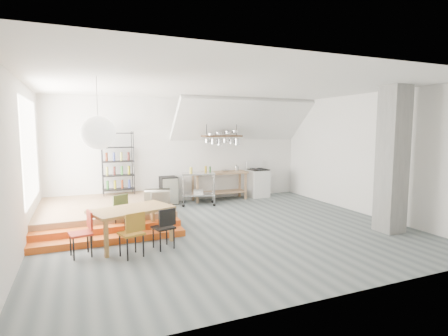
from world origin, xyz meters
name	(u,v)px	position (x,y,z in m)	size (l,w,h in m)	color
floor	(226,230)	(0.00, 0.00, 0.00)	(8.00, 8.00, 0.00)	#525C5F
wall_back	(183,150)	(0.00, 3.50, 1.60)	(8.00, 0.04, 3.20)	silver
wall_left	(20,167)	(-4.00, 0.00, 1.60)	(0.04, 7.00, 3.20)	silver
wall_right	(365,154)	(4.00, 0.00, 1.60)	(0.04, 7.00, 3.20)	silver
ceiling	(227,86)	(0.00, 0.00, 3.20)	(8.00, 7.00, 0.02)	white
slope_ceiling	(243,120)	(1.80, 2.90, 2.55)	(4.40, 1.80, 0.15)	white
window_pane	(31,151)	(-3.98, 1.50, 1.80)	(0.02, 2.50, 2.20)	white
platform	(104,212)	(-2.50, 2.00, 0.20)	(3.00, 3.00, 0.40)	#946E4A
step_lower	(111,239)	(-2.50, 0.05, 0.07)	(3.00, 0.35, 0.13)	#CF5618
step_upper	(109,232)	(-2.50, 0.40, 0.13)	(3.00, 0.35, 0.27)	#CF5618
concrete_column	(392,160)	(3.30, -1.50, 1.60)	(0.50, 0.50, 3.20)	slate
kitchen_counter	(219,181)	(1.10, 3.15, 0.63)	(1.80, 0.60, 0.91)	#946E4A
stove	(258,182)	(2.50, 3.16, 0.48)	(0.60, 0.60, 1.18)	white
pot_rack	(223,138)	(1.13, 2.92, 1.98)	(1.20, 0.50, 1.43)	#3C2618
wire_shelving	(118,162)	(-2.00, 3.20, 1.33)	(0.88, 0.38, 1.80)	black
microwave_shelf	(158,204)	(-1.40, 0.75, 0.55)	(0.60, 0.40, 0.16)	#946E4A
paper_lantern	(98,133)	(-2.68, -0.40, 2.20)	(0.60, 0.60, 0.60)	white
dining_table	(132,212)	(-2.11, -0.20, 0.64)	(1.72, 1.31, 0.72)	olive
chair_mustard	(133,230)	(-2.20, -0.96, 0.49)	(0.48, 0.48, 0.83)	#A36F1C
chair_black	(165,225)	(-1.58, -0.73, 0.47)	(0.44, 0.44, 0.79)	black
chair_olive	(124,211)	(-2.17, 0.51, 0.51)	(0.54, 0.54, 0.86)	#485628
chair_red	(84,229)	(-2.99, -0.52, 0.48)	(0.43, 0.43, 0.81)	red
rolling_cart	(198,184)	(0.24, 2.70, 0.63)	(1.08, 0.78, 0.97)	silver
mini_fridge	(169,190)	(-0.54, 3.20, 0.42)	(0.49, 0.49, 0.84)	black
microwave	(157,197)	(-1.40, 0.75, 0.72)	(0.57, 0.39, 0.32)	beige
bowl	(226,171)	(1.29, 3.10, 0.94)	(0.23, 0.23, 0.06)	silver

